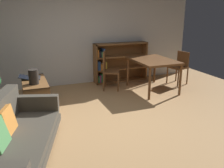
# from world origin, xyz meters

# --- Properties ---
(ground_plane) EXTENTS (8.16, 8.16, 0.00)m
(ground_plane) POSITION_xyz_m (0.00, 0.00, 0.00)
(ground_plane) COLOR tan
(back_wall_panel) EXTENTS (6.80, 0.10, 2.70)m
(back_wall_panel) POSITION_xyz_m (0.00, 2.70, 1.35)
(back_wall_panel) COLOR silver
(back_wall_panel) RESTS_ON ground_plane
(fabric_couch) EXTENTS (1.42, 2.20, 0.77)m
(fabric_couch) POSITION_xyz_m (-1.59, -0.53, 0.34)
(fabric_couch) COLOR #56351E
(fabric_couch) RESTS_ON ground_plane
(media_console) EXTENTS (0.46, 1.10, 0.60)m
(media_console) POSITION_xyz_m (-1.13, 1.15, 0.30)
(media_console) COLOR brown
(media_console) RESTS_ON ground_plane
(open_laptop) EXTENTS (0.45, 0.37, 0.07)m
(open_laptop) POSITION_xyz_m (-1.17, 1.38, 0.62)
(open_laptop) COLOR #333338
(open_laptop) RESTS_ON media_console
(desk_speaker) EXTENTS (0.18, 0.18, 0.28)m
(desk_speaker) POSITION_xyz_m (-1.14, 0.96, 0.74)
(desk_speaker) COLOR #2D2823
(desk_speaker) RESTS_ON media_console
(dining_table) EXTENTS (0.91, 1.26, 0.78)m
(dining_table) POSITION_xyz_m (1.68, 1.43, 0.70)
(dining_table) COLOR brown
(dining_table) RESTS_ON ground_plane
(dining_chair_near) EXTENTS (0.52, 0.53, 0.96)m
(dining_chair_near) POSITION_xyz_m (0.69, 1.90, 0.53)
(dining_chair_near) COLOR brown
(dining_chair_near) RESTS_ON ground_plane
(dining_chair_far) EXTENTS (0.50, 0.50, 0.86)m
(dining_chair_far) POSITION_xyz_m (2.65, 1.69, 0.50)
(dining_chair_far) COLOR brown
(dining_chair_far) RESTS_ON ground_plane
(bookshelf) EXTENTS (1.50, 0.31, 1.07)m
(bookshelf) POSITION_xyz_m (1.19, 2.53, 0.52)
(bookshelf) COLOR brown
(bookshelf) RESTS_ON ground_plane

